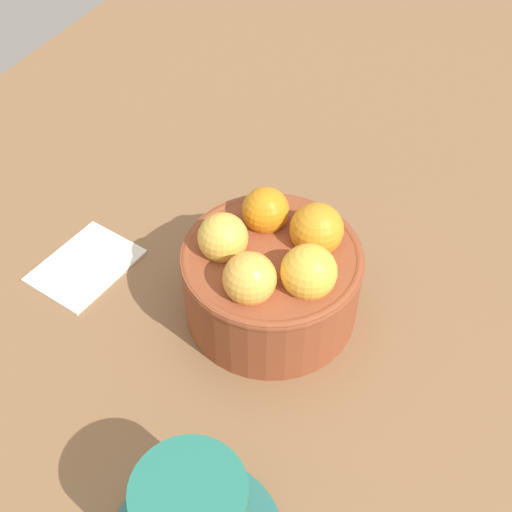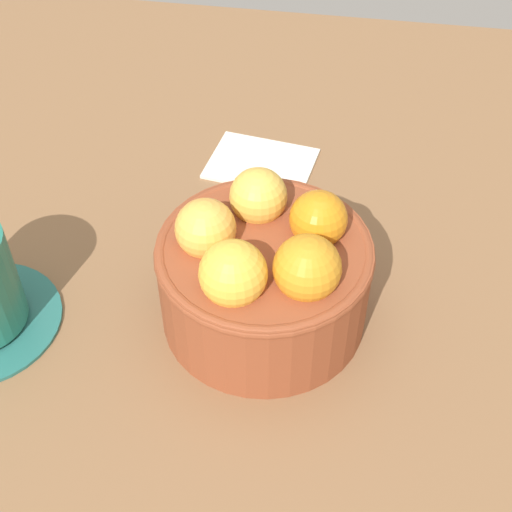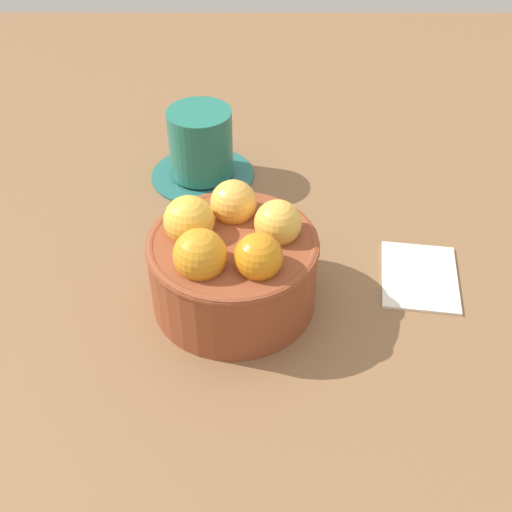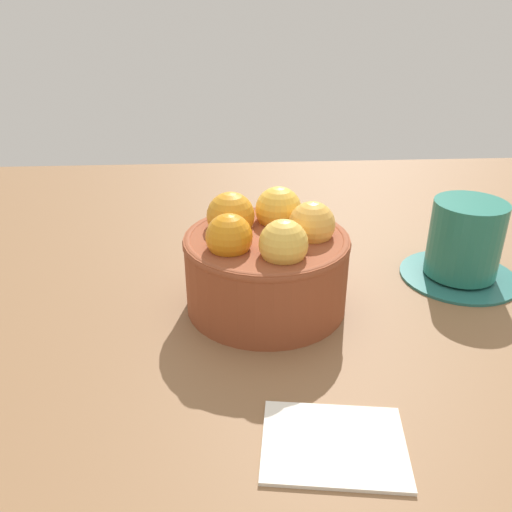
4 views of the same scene
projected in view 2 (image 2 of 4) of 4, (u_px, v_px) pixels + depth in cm
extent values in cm
cube|color=brown|center=(263.00, 331.00, 57.83)|extent=(149.99, 99.76, 3.94)
cylinder|color=brown|center=(264.00, 283.00, 53.78)|extent=(15.59, 15.59, 7.44)
torus|color=brown|center=(264.00, 251.00, 51.42)|extent=(15.79, 15.79, 1.00)
sphere|color=orange|center=(307.00, 268.00, 48.13)|extent=(4.67, 4.67, 4.67)
sphere|color=orange|center=(318.00, 219.00, 51.54)|extent=(4.22, 4.22, 4.22)
sphere|color=#EAB849|center=(258.00, 196.00, 53.28)|extent=(4.32, 4.32, 4.32)
sphere|color=#F8B248|center=(206.00, 227.00, 50.96)|extent=(4.38, 4.38, 4.38)
sphere|color=yellow|center=(233.00, 274.00, 47.77)|extent=(4.65, 4.65, 4.65)
cube|color=white|center=(261.00, 162.00, 69.48)|extent=(10.77, 8.78, 0.60)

